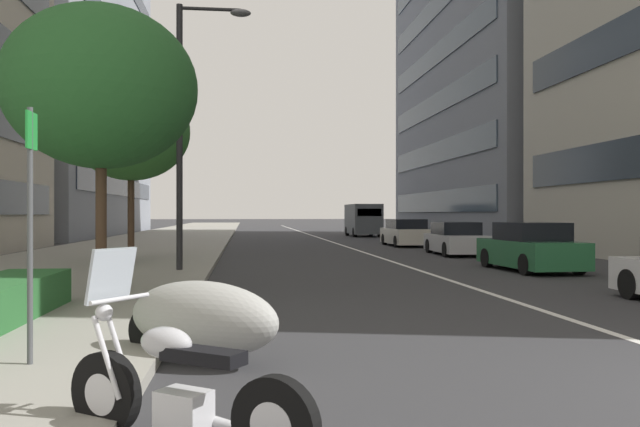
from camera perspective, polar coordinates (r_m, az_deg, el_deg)
The scene contains 13 objects.
sidewalk_right_plaza at distance 35.34m, azimuth -15.18°, elevation -2.74°, with size 160.00×8.37×0.15m, color gray.
lane_centre_stripe at distance 40.31m, azimuth 0.89°, elevation -2.51°, with size 110.00×0.16×0.01m, color silver.
motorcycle_nearest_camera at distance 4.99m, azimuth -12.52°, elevation -15.30°, with size 1.39×1.92×1.49m.
motorcycle_mid_row at distance 7.67m, azimuth -10.67°, elevation -9.26°, with size 1.85×2.15×0.97m.
car_following_behind at distance 20.57m, azimuth 18.39°, elevation -3.00°, with size 4.19×1.92×1.49m.
car_approaching_light at distance 27.62m, azimuth 12.10°, elevation -2.30°, with size 4.38×1.96×1.40m.
car_lead_in_lane at distance 34.66m, azimuth 7.71°, elevation -1.77°, with size 4.49×1.91×1.46m.
delivery_van_ahead at distance 49.18m, azimuth 3.90°, elevation -0.51°, with size 5.04×2.20×2.48m.
parking_sign_by_curb at distance 7.45m, azimuth -24.60°, elevation 0.22°, with size 0.32×0.06×2.75m.
street_lamp_with_banners at distance 18.87m, azimuth -11.60°, elevation 9.23°, with size 1.26×2.14×7.63m.
street_tree_near_plaza_corner at distance 13.88m, azimuth -19.09°, elevation 10.61°, with size 3.89×3.89×5.83m.
street_tree_by_lamp_post at distance 22.08m, azimuth -16.63°, elevation 7.10°, with size 3.86×3.86×5.99m.
office_tower_near_left at distance 51.36m, azimuth 19.15°, elevation 16.56°, with size 24.74×15.73×32.81m.
Camera 1 is at (-4.92, 5.35, 1.76)m, focal length 35.58 mm.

